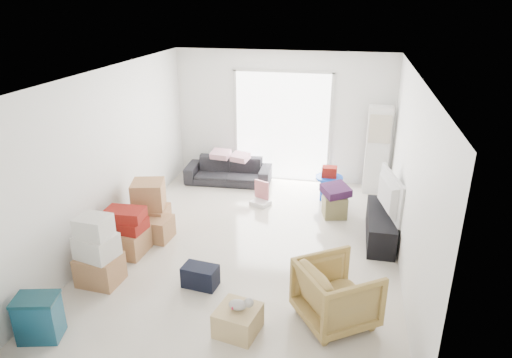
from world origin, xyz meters
The scene contains 21 objects.
room_shell centered at (0.00, 0.00, 1.35)m, with size 4.98×6.48×3.18m.
sliding_door centered at (0.00, 2.98, 1.24)m, with size 2.10×0.04×2.33m.
ac_tower centered at (1.95, 2.65, 0.88)m, with size 0.45×0.30×1.75m, color white.
tv_console centered at (2.00, 0.67, 0.23)m, with size 0.42×1.40×0.47m, color black.
television centered at (2.00, 0.67, 0.54)m, with size 1.14×0.66×0.15m, color black.
sofa centered at (-1.05, 2.50, 0.35)m, with size 1.78×0.52×0.69m, color #26262B.
pillow_left centered at (-1.22, 2.54, 0.76)m, with size 0.42×0.33×0.13m, color #DFA2B8.
pillow_right centered at (-0.77, 2.45, 0.75)m, with size 0.31×0.25×0.11m, color #DFA2B8.
armchair centered at (1.40, -1.52, 0.43)m, with size 0.83×0.77×0.85m, color #A18247.
storage_bins centered at (-1.90, -2.54, 0.28)m, with size 0.54×0.44×0.55m.
box_stack_a centered at (-1.80, -1.40, 0.45)m, with size 0.58×0.51×1.01m.
box_stack_b centered at (-1.80, -0.59, 0.34)m, with size 0.64×0.57×0.73m.
box_stack_c centered at (-1.77, 0.18, 0.42)m, with size 0.61×0.61×0.87m.
loose_box centered at (-1.53, -0.08, 0.19)m, with size 0.45×0.45×0.37m, color #B17650.
duffel_bag centered at (-0.43, -1.18, 0.15)m, with size 0.47×0.28×0.30m, color black.
ottoman centered at (1.23, 1.36, 0.20)m, with size 0.40×0.40×0.40m, color olive.
blanket centered at (1.23, 1.36, 0.47)m, with size 0.44×0.44×0.14m, color #3F1A41.
kids_table centered at (1.07, 2.11, 0.47)m, with size 0.53×0.53×0.66m.
toy_walker centered at (-0.16, 1.58, 0.12)m, with size 0.42×0.40×0.44m.
wood_crate centered at (0.29, -1.97, 0.16)m, with size 0.47×0.47×0.32m, color tan.
plush_bunny centered at (0.33, -1.96, 0.38)m, with size 0.29×0.16×0.15m.
Camera 1 is at (1.41, -6.16, 3.68)m, focal length 32.00 mm.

